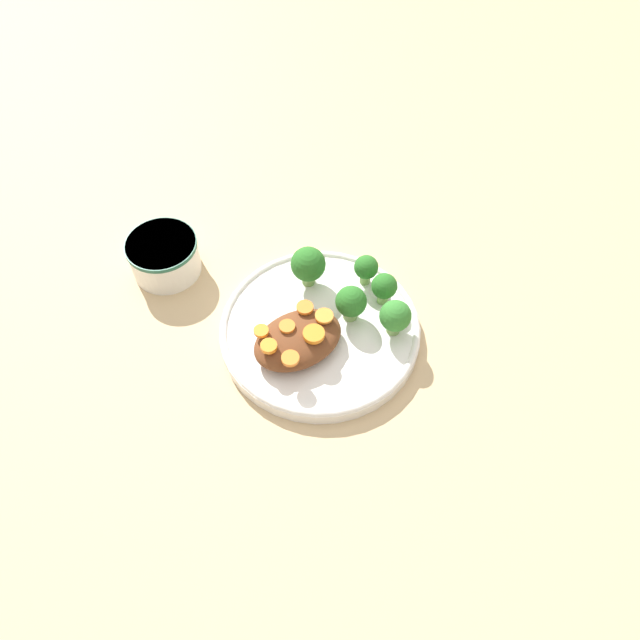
{
  "coord_description": "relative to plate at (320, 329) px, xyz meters",
  "views": [
    {
      "loc": [
        0.24,
        0.39,
        0.67
      ],
      "look_at": [
        0.0,
        0.0,
        0.03
      ],
      "focal_mm": 35.0,
      "sensor_mm": 36.0,
      "label": 1
    }
  ],
  "objects": [
    {
      "name": "carrot_slice_6",
      "position": [
        -0.0,
        0.01,
        0.04
      ],
      "size": [
        0.02,
        0.02,
        0.0
      ],
      "primitive_type": "cylinder",
      "color": "orange",
      "rests_on": "stew_mound"
    },
    {
      "name": "broccoli_floret_0",
      "position": [
        -0.04,
        0.01,
        0.04
      ],
      "size": [
        0.04,
        0.04,
        0.05
      ],
      "color": "#7FA85B",
      "rests_on": "plate"
    },
    {
      "name": "carrot_slice_2",
      "position": [
        0.01,
        -0.01,
        0.04
      ],
      "size": [
        0.02,
        0.02,
        0.0
      ],
      "primitive_type": "cylinder",
      "color": "orange",
      "rests_on": "stew_mound"
    },
    {
      "name": "broccoli_floret_1",
      "position": [
        -0.02,
        -0.07,
        0.04
      ],
      "size": [
        0.05,
        0.05,
        0.06
      ],
      "color": "#759E51",
      "rests_on": "plate"
    },
    {
      "name": "broccoli_floret_4",
      "position": [
        -0.09,
        -0.03,
        0.03
      ],
      "size": [
        0.03,
        0.03,
        0.05
      ],
      "color": "#759E51",
      "rests_on": "plate"
    },
    {
      "name": "broccoli_floret_2",
      "position": [
        -0.08,
        0.05,
        0.04
      ],
      "size": [
        0.04,
        0.04,
        0.05
      ],
      "color": "#759E51",
      "rests_on": "plate"
    },
    {
      "name": "stew_mound",
      "position": [
        0.04,
        0.01,
        0.02
      ],
      "size": [
        0.11,
        0.08,
        0.03
      ],
      "primitive_type": "ellipsoid",
      "color": "brown",
      "rests_on": "plate"
    },
    {
      "name": "plate",
      "position": [
        0.0,
        0.0,
        0.0
      ],
      "size": [
        0.26,
        0.26,
        0.02
      ],
      "color": "white",
      "rests_on": "ground_plane"
    },
    {
      "name": "ground_plane",
      "position": [
        0.0,
        0.0,
        -0.01
      ],
      "size": [
        4.0,
        4.0,
        0.0
      ],
      "primitive_type": "plane",
      "color": "tan"
    },
    {
      "name": "carrot_slice_5",
      "position": [
        0.07,
        0.04,
        0.04
      ],
      "size": [
        0.02,
        0.02,
        0.01
      ],
      "primitive_type": "cylinder",
      "color": "orange",
      "rests_on": "stew_mound"
    },
    {
      "name": "carrot_slice_4",
      "position": [
        0.02,
        0.03,
        0.04
      ],
      "size": [
        0.03,
        0.03,
        0.01
      ],
      "primitive_type": "cylinder",
      "color": "orange",
      "rests_on": "stew_mound"
    },
    {
      "name": "carrot_slice_3",
      "position": [
        0.08,
        -0.01,
        0.04
      ],
      "size": [
        0.02,
        0.02,
        0.0
      ],
      "primitive_type": "cylinder",
      "color": "orange",
      "rests_on": "stew_mound"
    },
    {
      "name": "carrot_slice_1",
      "position": [
        0.05,
        -0.0,
        0.04
      ],
      "size": [
        0.02,
        0.02,
        0.0
      ],
      "primitive_type": "cylinder",
      "color": "orange",
      "rests_on": "stew_mound"
    },
    {
      "name": "dip_bowl",
      "position": [
        0.13,
        -0.21,
        0.02
      ],
      "size": [
        0.1,
        0.1,
        0.05
      ],
      "color": "white",
      "rests_on": "ground_plane"
    },
    {
      "name": "broccoli_floret_3",
      "position": [
        -0.09,
        0.01,
        0.04
      ],
      "size": [
        0.03,
        0.03,
        0.05
      ],
      "color": "#759E51",
      "rests_on": "plate"
    },
    {
      "name": "carrot_slice_0",
      "position": [
        0.08,
        0.01,
        0.04
      ],
      "size": [
        0.02,
        0.02,
        0.01
      ],
      "primitive_type": "cylinder",
      "color": "orange",
      "rests_on": "stew_mound"
    }
  ]
}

